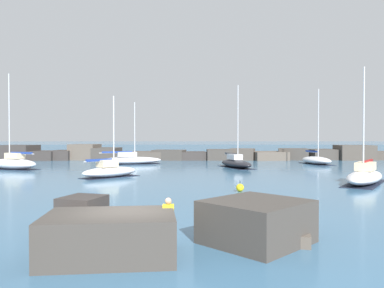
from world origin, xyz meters
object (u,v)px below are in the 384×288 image
(sailboat_moored_4, at_px, (236,163))
(person_on_rocks, at_px, (168,220))
(sailboat_moored_2, at_px, (130,160))
(sailboat_moored_3, at_px, (316,160))
(sailboat_moored_1, at_px, (13,163))
(sailboat_moored_6, at_px, (110,171))
(mooring_buoy_orange_near, at_px, (240,188))
(sailboat_moored_0, at_px, (365,176))

(sailboat_moored_4, xyz_separation_m, person_on_rocks, (-6.33, -31.46, 0.32))
(sailboat_moored_2, bearing_deg, person_on_rocks, -79.52)
(sailboat_moored_2, distance_m, sailboat_moored_3, 24.55)
(sailboat_moored_1, height_order, person_on_rocks, sailboat_moored_1)
(sailboat_moored_6, bearing_deg, mooring_buoy_orange_near, -40.97)
(sailboat_moored_0, distance_m, mooring_buoy_orange_near, 10.97)
(sailboat_moored_2, height_order, person_on_rocks, sailboat_moored_2)
(sailboat_moored_1, bearing_deg, person_on_rocks, -57.84)
(sailboat_moored_1, bearing_deg, sailboat_moored_0, -21.67)
(person_on_rocks, bearing_deg, sailboat_moored_4, 78.62)
(sailboat_moored_2, height_order, sailboat_moored_3, sailboat_moored_3)
(sailboat_moored_0, height_order, sailboat_moored_1, sailboat_moored_1)
(sailboat_moored_0, relative_size, sailboat_moored_2, 1.03)
(sailboat_moored_6, bearing_deg, person_on_rocks, -73.68)
(mooring_buoy_orange_near, bearing_deg, person_on_rocks, -108.26)
(sailboat_moored_2, relative_size, sailboat_moored_6, 1.18)
(sailboat_moored_6, relative_size, person_on_rocks, 4.47)
(sailboat_moored_4, xyz_separation_m, mooring_buoy_orange_near, (-2.25, -19.08, -0.32))
(person_on_rocks, bearing_deg, sailboat_moored_0, 49.11)
(sailboat_moored_0, relative_size, mooring_buoy_orange_near, 12.38)
(sailboat_moored_2, relative_size, mooring_buoy_orange_near, 12.00)
(sailboat_moored_1, distance_m, mooring_buoy_orange_near, 28.38)
(sailboat_moored_0, distance_m, sailboat_moored_6, 21.09)
(sailboat_moored_0, bearing_deg, person_on_rocks, -130.89)
(sailboat_moored_1, xyz_separation_m, sailboat_moored_2, (11.67, 7.66, -0.12))
(sailboat_moored_1, xyz_separation_m, sailboat_moored_4, (24.88, 1.96, -0.13))
(sailboat_moored_4, height_order, person_on_rocks, sailboat_moored_4)
(person_on_rocks, bearing_deg, sailboat_moored_6, 106.32)
(sailboat_moored_0, bearing_deg, sailboat_moored_2, 135.59)
(sailboat_moored_1, relative_size, sailboat_moored_3, 1.07)
(sailboat_moored_0, distance_m, sailboat_moored_1, 35.30)
(sailboat_moored_0, relative_size, sailboat_moored_6, 1.22)
(sailboat_moored_3, bearing_deg, sailboat_moored_2, 179.43)
(sailboat_moored_3, height_order, person_on_rocks, sailboat_moored_3)
(sailboat_moored_1, height_order, mooring_buoy_orange_near, sailboat_moored_1)
(sailboat_moored_1, xyz_separation_m, sailboat_moored_6, (12.29, -8.14, -0.14))
(sailboat_moored_0, relative_size, sailboat_moored_4, 0.93)
(sailboat_moored_4, bearing_deg, person_on_rocks, -101.38)
(sailboat_moored_0, height_order, sailboat_moored_4, sailboat_moored_4)
(sailboat_moored_0, bearing_deg, sailboat_moored_3, 80.52)
(sailboat_moored_1, height_order, sailboat_moored_4, sailboat_moored_1)
(sailboat_moored_3, distance_m, person_on_rocks, 40.93)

